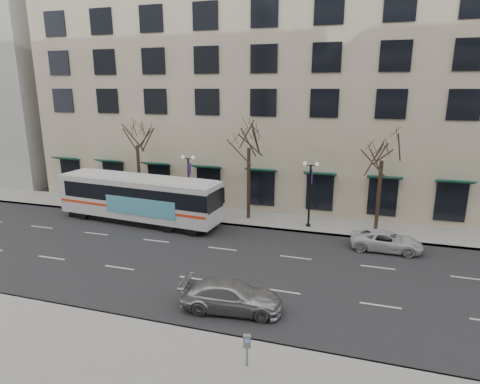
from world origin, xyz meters
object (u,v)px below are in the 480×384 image
at_px(lamp_post_left, 189,183).
at_px(silver_car, 232,296).
at_px(city_bus, 140,197).
at_px(white_pickup, 386,241).
at_px(tree_far_left, 136,134).
at_px(tree_far_right, 383,147).
at_px(pay_station, 247,344).
at_px(lamp_post_right, 310,191).
at_px(tree_far_mid, 249,136).

bearing_deg(lamp_post_left, silver_car, -58.43).
relative_size(city_bus, white_pickup, 3.02).
xyz_separation_m(tree_far_left, city_bus, (1.78, -3.01, -4.66)).
bearing_deg(tree_far_right, pay_station, -106.26).
bearing_deg(lamp_post_right, tree_far_mid, 173.17).
distance_m(lamp_post_right, city_bus, 13.48).
bearing_deg(tree_far_left, lamp_post_left, -6.83).
height_order(tree_far_right, city_bus, tree_far_right).
bearing_deg(tree_far_mid, city_bus, -159.87).
bearing_deg(white_pickup, pay_station, 158.31).
xyz_separation_m(tree_far_left, silver_car, (13.00, -13.60, -5.98)).
distance_m(lamp_post_left, white_pickup, 16.00).
bearing_deg(pay_station, tree_far_mid, 91.51).
xyz_separation_m(lamp_post_left, city_bus, (-3.23, -2.41, -0.91)).
xyz_separation_m(lamp_post_right, silver_car, (-2.01, -13.00, -2.22)).
xyz_separation_m(silver_car, pay_station, (1.89, -3.93, 0.40)).
bearing_deg(tree_far_right, silver_car, -117.25).
bearing_deg(tree_far_right, lamp_post_right, -173.15).
bearing_deg(white_pickup, city_bus, 88.95).
bearing_deg(city_bus, pay_station, -42.62).
bearing_deg(city_bus, white_pickup, 3.91).
xyz_separation_m(tree_far_right, city_bus, (-18.22, -3.01, -4.39)).
bearing_deg(white_pickup, silver_car, 143.54).
height_order(tree_far_left, silver_car, tree_far_left).
bearing_deg(silver_car, tree_far_left, 37.31).
distance_m(tree_far_right, white_pickup, 6.77).
xyz_separation_m(tree_far_left, tree_far_right, (20.00, 0.00, -0.28)).
xyz_separation_m(tree_far_left, pay_station, (14.88, -17.53, -5.58)).
bearing_deg(tree_far_left, white_pickup, -9.58).
height_order(tree_far_mid, lamp_post_right, tree_far_mid).
bearing_deg(white_pickup, tree_far_right, 9.76).
relative_size(tree_far_left, white_pickup, 1.80).
relative_size(tree_far_right, lamp_post_left, 1.55).
height_order(city_bus, silver_car, city_bus).
xyz_separation_m(silver_car, white_pickup, (7.58, 10.13, -0.08)).
xyz_separation_m(tree_far_right, silver_car, (-7.00, -13.60, -5.70)).
bearing_deg(pay_station, city_bus, 118.02).
xyz_separation_m(lamp_post_left, white_pickup, (15.57, -2.87, -2.30)).
distance_m(tree_far_left, tree_far_right, 20.00).
xyz_separation_m(tree_far_mid, lamp_post_right, (5.01, -0.60, -3.96)).
bearing_deg(lamp_post_right, silver_car, -98.80).
height_order(lamp_post_left, pay_station, lamp_post_left).
xyz_separation_m(white_pickup, pay_station, (-5.69, -14.06, 0.48)).
relative_size(tree_far_mid, pay_station, 6.38).
distance_m(tree_far_right, pay_station, 19.02).
relative_size(city_bus, silver_car, 2.80).
relative_size(lamp_post_left, lamp_post_right, 1.00).
bearing_deg(tree_far_mid, lamp_post_left, -173.15).
bearing_deg(tree_far_left, lamp_post_right, -2.29).
relative_size(lamp_post_right, city_bus, 0.37).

